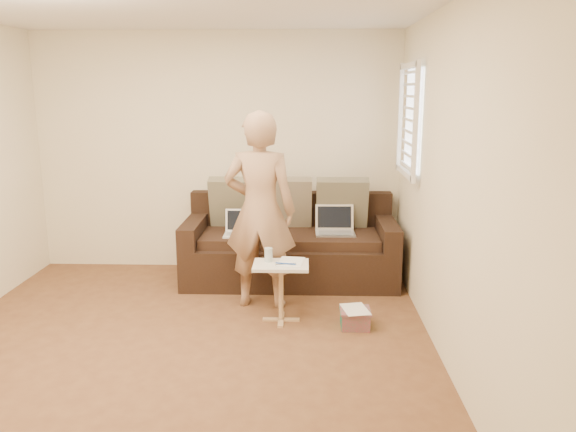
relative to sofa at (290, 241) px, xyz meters
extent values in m
plane|color=brown|center=(-0.81, -1.77, -0.42)|extent=(4.50, 4.50, 0.00)
plane|color=beige|center=(-0.81, 0.48, 0.87)|extent=(4.00, 0.00, 4.00)
plane|color=beige|center=(-0.81, -4.03, 0.87)|extent=(4.00, 0.00, 4.00)
plane|color=beige|center=(1.19, -1.77, 0.87)|extent=(0.00, 4.50, 4.50)
imported|color=#9E7656|center=(-0.26, -0.73, 0.48)|extent=(0.70, 0.51, 1.82)
camera|label=1|loc=(0.16, -5.77, 1.57)|focal=35.52mm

